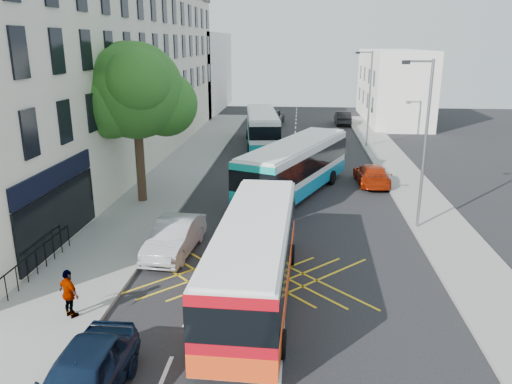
% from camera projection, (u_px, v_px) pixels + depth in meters
% --- Properties ---
extents(ground, '(120.00, 120.00, 0.00)m').
position_uv_depth(ground, '(279.00, 378.00, 13.74)').
color(ground, black).
rests_on(ground, ground).
extents(pavement_left, '(5.00, 70.00, 0.15)m').
position_uv_depth(pavement_left, '(143.00, 201.00, 28.72)').
color(pavement_left, gray).
rests_on(pavement_left, ground).
extents(pavement_right, '(3.00, 70.00, 0.15)m').
position_uv_depth(pavement_right, '(427.00, 209.00, 27.40)').
color(pavement_right, gray).
rests_on(pavement_right, ground).
extents(terrace_main, '(8.30, 45.00, 13.50)m').
position_uv_depth(terrace_main, '(103.00, 72.00, 36.30)').
color(terrace_main, beige).
rests_on(terrace_main, ground).
extents(terrace_far, '(8.00, 20.00, 10.00)m').
position_uv_depth(terrace_far, '(191.00, 72.00, 65.90)').
color(terrace_far, silver).
rests_on(terrace_far, ground).
extents(building_right, '(6.00, 18.00, 8.00)m').
position_uv_depth(building_right, '(392.00, 86.00, 57.45)').
color(building_right, silver).
rests_on(building_right, ground).
extents(street_tree, '(6.30, 5.70, 8.80)m').
position_uv_depth(street_tree, '(135.00, 92.00, 26.89)').
color(street_tree, '#382619').
rests_on(street_tree, pavement_left).
extents(lamp_near, '(1.45, 0.15, 8.00)m').
position_uv_depth(lamp_near, '(424.00, 137.00, 23.33)').
color(lamp_near, slate).
rests_on(lamp_near, pavement_right).
extents(lamp_far, '(1.45, 0.15, 8.00)m').
position_uv_depth(lamp_far, '(368.00, 94.00, 42.41)').
color(lamp_far, slate).
rests_on(lamp_far, pavement_right).
extents(railings, '(0.08, 5.60, 1.14)m').
position_uv_depth(railings, '(36.00, 261.00, 19.39)').
color(railings, black).
rests_on(railings, pavement_left).
extents(bus_near, '(2.84, 10.62, 2.97)m').
position_uv_depth(bus_near, '(255.00, 257.00, 17.70)').
color(bus_near, silver).
rests_on(bus_near, ground).
extents(bus_mid, '(6.72, 11.52, 3.20)m').
position_uv_depth(bus_mid, '(295.00, 167.00, 29.81)').
color(bus_mid, silver).
rests_on(bus_mid, ground).
extents(bus_far, '(3.79, 11.04, 3.04)m').
position_uv_depth(bus_far, '(262.00, 127.00, 44.14)').
color(bus_far, silver).
rests_on(bus_far, ground).
extents(parked_car_blue, '(1.86, 4.57, 1.55)m').
position_uv_depth(parked_car_blue, '(82.00, 380.00, 12.48)').
color(parked_car_blue, black).
rests_on(parked_car_blue, ground).
extents(parked_car_silver, '(2.00, 4.70, 1.51)m').
position_uv_depth(parked_car_silver, '(175.00, 237.00, 21.65)').
color(parked_car_silver, '#9B9EA2').
rests_on(parked_car_silver, ground).
extents(red_hatchback, '(2.07, 4.69, 1.34)m').
position_uv_depth(red_hatchback, '(372.00, 174.00, 32.20)').
color(red_hatchback, '#A42307').
rests_on(red_hatchback, ground).
extents(distant_car_grey, '(2.83, 5.60, 1.52)m').
position_uv_depth(distant_car_grey, '(271.00, 118.00, 55.67)').
color(distant_car_grey, '#3D3E45').
rests_on(distant_car_grey, ground).
extents(distant_car_silver, '(1.97, 4.08, 1.34)m').
position_uv_depth(distant_car_silver, '(334.00, 134.00, 46.10)').
color(distant_car_silver, '#B1B5B9').
rests_on(distant_car_silver, ground).
extents(distant_car_dark, '(1.63, 4.56, 1.50)m').
position_uv_depth(distant_car_dark, '(343.00, 118.00, 55.55)').
color(distant_car_dark, black).
rests_on(distant_car_dark, ground).
extents(pedestrian_far, '(1.05, 0.87, 1.68)m').
position_uv_depth(pedestrian_far, '(69.00, 294.00, 16.30)').
color(pedestrian_far, gray).
rests_on(pedestrian_far, pavement_left).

